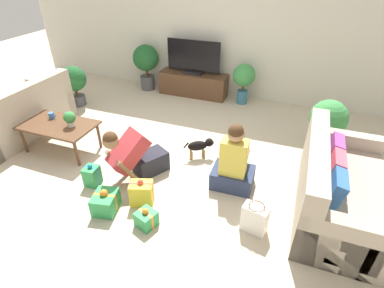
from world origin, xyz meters
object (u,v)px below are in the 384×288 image
object	(u,v)px
person_sitting	(233,165)
coffee_table	(59,127)
tv_console	(193,84)
tabletop_plant	(70,118)
sofa_right	(337,190)
tv	(193,59)
gift_box_d	(146,219)
potted_plant_corner_left	(74,82)
person_kneeling	(135,155)
gift_bag_a	(255,219)
potted_plant_back_left	(146,62)
potted_plant_corner_right	(328,121)
gift_box_c	(142,193)
gift_box_b	(92,176)
gift_box_a	(106,202)
mug	(52,115)
dog	(200,145)
potted_plant_back_right	(244,78)
sofa_left	(19,116)

from	to	relation	value
person_sitting	coffee_table	bearing A→B (deg)	-0.35
tv_console	tabletop_plant	size ratio (longest dim) A/B	6.29
sofa_right	coffee_table	distance (m)	3.81
tv	gift_box_d	xyz separation A→B (m)	(0.78, -3.57, -0.67)
potted_plant_corner_left	person_kneeling	world-z (taller)	person_kneeling
potted_plant_corner_left	gift_bag_a	size ratio (longest dim) A/B	2.16
potted_plant_back_left	potted_plant_corner_right	bearing A→B (deg)	-20.17
potted_plant_back_left	gift_box_c	xyz separation A→B (m)	(1.62, -3.22, -0.46)
potted_plant_corner_left	gift_box_d	size ratio (longest dim) A/B	3.02
coffee_table	person_sitting	bearing A→B (deg)	1.68
tv_console	gift_box_c	xyz separation A→B (m)	(0.57, -3.27, -0.09)
potted_plant_back_left	tabletop_plant	distance (m)	2.59
sofa_right	person_sitting	size ratio (longest dim) A/B	1.90
person_sitting	gift_box_b	world-z (taller)	person_sitting
person_sitting	gift_box_a	bearing A→B (deg)	34.38
coffee_table	tv_console	bearing A→B (deg)	67.29
coffee_table	person_kneeling	size ratio (longest dim) A/B	1.29
tv	person_sitting	world-z (taller)	tv
tv	mug	bearing A→B (deg)	-117.64
person_sitting	gift_box_b	distance (m)	1.81
potted_plant_back_left	gift_bag_a	bearing A→B (deg)	-47.06
tv_console	mug	world-z (taller)	mug
sofa_right	person_kneeling	bearing A→B (deg)	95.93
gift_box_a	gift_bag_a	bearing A→B (deg)	10.21
sofa_right	gift_box_d	xyz separation A→B (m)	(-1.91, -0.97, -0.22)
tabletop_plant	gift_bag_a	bearing A→B (deg)	-11.85
tv_console	tabletop_plant	bearing A→B (deg)	-108.79
potted_plant_back_left	gift_box_b	bearing A→B (deg)	-74.81
potted_plant_back_left	gift_bag_a	xyz separation A→B (m)	(2.95, -3.17, -0.43)
potted_plant_back_left	dog	world-z (taller)	potted_plant_back_left
person_kneeling	tv	bearing A→B (deg)	125.76
potted_plant_back_left	gift_box_a	world-z (taller)	potted_plant_back_left
gift_box_a	potted_plant_back_left	bearing A→B (deg)	110.26
potted_plant_back_left	mug	xyz separation A→B (m)	(-0.28, -2.49, -0.12)
mug	tabletop_plant	distance (m)	0.45
mug	sofa_right	bearing A→B (deg)	-0.82
tv_console	gift_box_b	world-z (taller)	tv_console
tv_console	gift_box_a	distance (m)	3.53
potted_plant_back_right	gift_box_a	world-z (taller)	potted_plant_back_right
coffee_table	potted_plant_corner_left	bearing A→B (deg)	120.97
tv	potted_plant_corner_right	xyz separation A→B (m)	(2.55, -1.37, -0.22)
gift_box_a	gift_box_b	distance (m)	0.55
potted_plant_corner_left	person_sitting	distance (m)	3.69
tv_console	gift_box_d	xyz separation A→B (m)	(0.78, -3.57, -0.14)
gift_box_c	gift_bag_a	size ratio (longest dim) A/B	0.97
tv	gift_box_a	bearing A→B (deg)	-86.24
gift_bag_a	tabletop_plant	world-z (taller)	tabletop_plant
gift_box_d	sofa_left	bearing A→B (deg)	159.74
potted_plant_back_right	gift_box_c	bearing A→B (deg)	-98.57
potted_plant_corner_left	tv_console	bearing A→B (deg)	33.18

